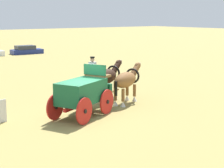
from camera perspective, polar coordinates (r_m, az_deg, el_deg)
name	(u,v)px	position (r m, az deg, el deg)	size (l,w,h in m)	color
ground_plane	(82,117)	(18.21, -4.76, -5.14)	(220.00, 220.00, 0.00)	#9E8C4C
show_wagon	(83,92)	(18.03, -4.59, -1.27)	(5.49, 3.16, 2.84)	#195B38
draft_horse_near	(107,77)	(21.29, -0.85, 1.04)	(3.04, 1.79, 2.25)	#331E14
draft_horse_off	(126,80)	(20.70, 2.29, 0.56)	(3.01, 1.77, 2.17)	brown
parked_vehicle_f	(26,50)	(48.98, -13.33, 5.19)	(4.13, 2.02, 1.10)	navy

